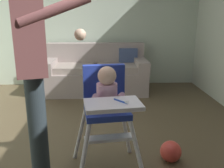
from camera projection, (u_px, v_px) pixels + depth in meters
name	position (u px, v px, depth m)	size (l,w,h in m)	color
ground	(85.00, 160.00, 2.47)	(5.73, 7.06, 0.10)	brown
wall_far	(92.00, 15.00, 4.75)	(4.93, 0.06, 2.75)	#B5C2B0
couch	(96.00, 73.00, 4.53)	(1.83, 0.86, 0.86)	gray
high_chair	(107.00, 100.00, 2.04)	(0.68, 0.78, 0.97)	white
adult_standing	(34.00, 69.00, 1.80)	(0.60, 0.49, 1.72)	#293339
toy_ball	(171.00, 151.00, 2.35)	(0.20, 0.20, 0.20)	#D13D33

